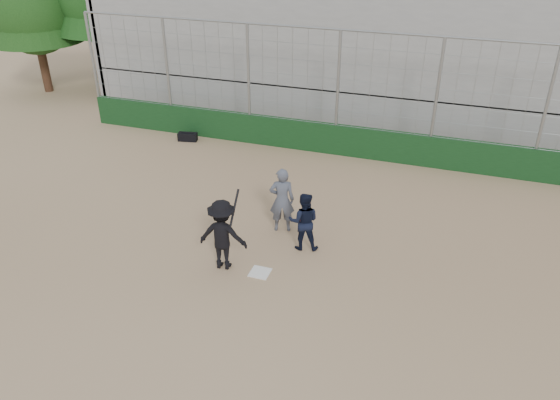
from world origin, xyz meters
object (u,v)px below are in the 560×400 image
(equipment_bag, at_px, (188,137))
(catcher_crouched, at_px, (304,230))
(umpire, at_px, (282,203))
(batter_at_plate, at_px, (222,235))

(equipment_bag, bearing_deg, catcher_crouched, -41.82)
(umpire, bearing_deg, catcher_crouched, 121.41)
(batter_at_plate, bearing_deg, equipment_bag, 123.45)
(catcher_crouched, distance_m, equipment_bag, 7.72)
(batter_at_plate, height_order, equipment_bag, batter_at_plate)
(batter_at_plate, distance_m, equipment_bag, 7.72)
(batter_at_plate, height_order, umpire, batter_at_plate)
(batter_at_plate, relative_size, equipment_bag, 2.66)
(umpire, relative_size, equipment_bag, 2.22)
(batter_at_plate, relative_size, catcher_crouched, 1.79)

